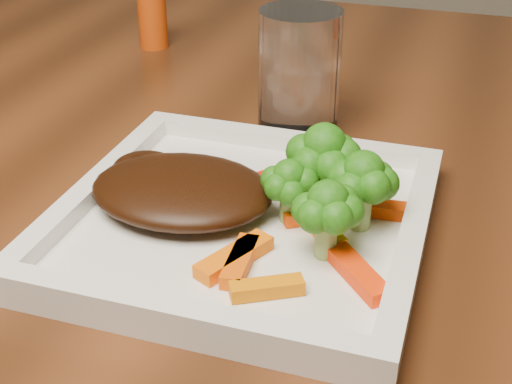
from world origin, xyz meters
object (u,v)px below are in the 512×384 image
(steak, at_px, (182,190))
(spice_shaker, at_px, (152,12))
(plate, at_px, (244,225))
(dining_table, at_px, (102,344))
(drinking_glass, at_px, (299,73))

(steak, relative_size, spice_shaker, 1.56)
(plate, distance_m, steak, 0.05)
(dining_table, xyz_separation_m, steak, (0.23, -0.21, 0.40))
(plate, height_order, spice_shaker, spice_shaker)
(plate, relative_size, spice_shaker, 2.93)
(plate, height_order, steak, steak)
(plate, bearing_deg, spice_shaker, 123.46)
(drinking_glass, bearing_deg, dining_table, 175.46)
(dining_table, height_order, plate, plate)
(spice_shaker, bearing_deg, plate, -56.54)
(spice_shaker, xyz_separation_m, drinking_glass, (0.24, -0.19, 0.01))
(drinking_glass, bearing_deg, plate, -87.70)
(dining_table, bearing_deg, spice_shaker, 79.44)
(dining_table, distance_m, plate, 0.52)
(steak, distance_m, spice_shaker, 0.43)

